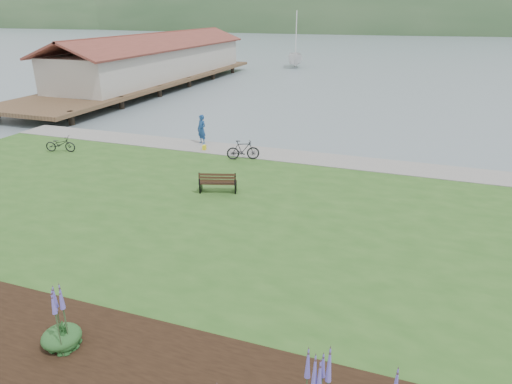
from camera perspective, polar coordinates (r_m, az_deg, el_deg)
ground at (r=18.71m, az=-3.08°, el=-2.50°), size 600.00×600.00×0.00m
lawn at (r=16.98m, az=-5.69°, el=-4.51°), size 34.00×20.00×0.40m
shoreline_path at (r=24.65m, az=3.10°, el=4.65°), size 34.00×2.20×0.03m
far_hillside at (r=186.30m, az=25.09°, el=17.67°), size 580.00×80.00×38.00m
pier_pavilion at (r=51.02m, az=-12.38°, el=15.76°), size 8.00×36.00×5.40m
park_bench at (r=19.45m, az=-4.80°, el=1.25°), size 1.68×1.07×0.97m
person at (r=26.69m, az=-6.83°, el=8.08°), size 0.86×0.74×2.00m
bicycle_a at (r=27.32m, az=-23.27°, el=5.53°), size 1.01×1.75×0.86m
bicycle_b at (r=23.78m, az=-1.63°, el=5.28°), size 1.12×1.76×1.03m
sailboat at (r=66.84m, az=4.91°, el=15.25°), size 11.06×11.18×23.82m
pannier at (r=25.63m, az=-6.48°, el=5.52°), size 0.21×0.29×0.29m
echium_4 at (r=11.52m, az=-23.26°, el=-14.32°), size 0.62×0.62×1.94m
shrub_0 at (r=11.98m, az=-23.14°, el=-16.32°), size 0.90×0.90×0.45m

